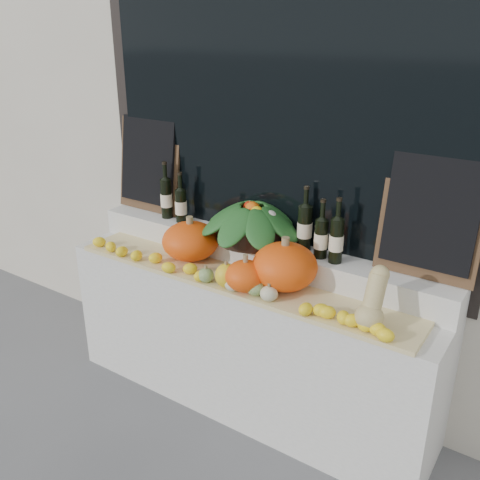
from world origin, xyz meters
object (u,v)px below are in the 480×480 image
at_px(pumpkin_left, 190,241).
at_px(wine_bottle_tall, 305,227).
at_px(pumpkin_right, 285,266).
at_px(produce_bowl, 252,221).
at_px(butternut_squash, 373,302).

height_order(pumpkin_left, wine_bottle_tall, wine_bottle_tall).
bearing_deg(wine_bottle_tall, pumpkin_right, -86.31).
bearing_deg(wine_bottle_tall, produce_bowl, -172.40).
relative_size(pumpkin_right, butternut_squash, 1.22).
distance_m(pumpkin_left, wine_bottle_tall, 0.69).
bearing_deg(produce_bowl, wine_bottle_tall, 7.60).
bearing_deg(pumpkin_left, wine_bottle_tall, 19.47).
bearing_deg(wine_bottle_tall, pumpkin_left, -160.53).
bearing_deg(pumpkin_right, produce_bowl, 148.71).
bearing_deg(pumpkin_left, produce_bowl, 29.80).
height_order(pumpkin_left, produce_bowl, produce_bowl).
relative_size(pumpkin_left, butternut_squash, 1.18).
bearing_deg(produce_bowl, butternut_squash, -19.72).
distance_m(butternut_squash, produce_bowl, 0.92).
relative_size(pumpkin_right, produce_bowl, 0.54).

